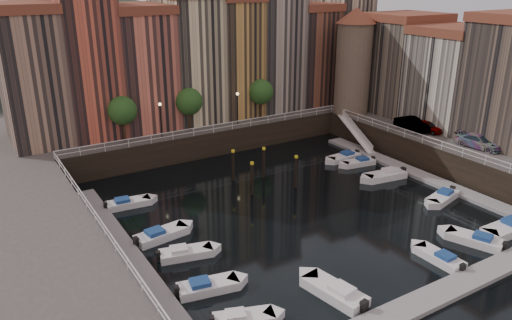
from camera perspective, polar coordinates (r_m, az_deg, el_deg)
ground at (r=47.78m, az=3.98°, el=-5.20°), size 200.00×200.00×0.00m
quay_far at (r=68.67m, az=-8.62°, el=4.02°), size 80.00×20.00×3.00m
quay_right at (r=65.47m, az=25.55°, el=1.38°), size 20.00×36.00×3.00m
dock_left at (r=40.64m, az=-14.48°, el=-10.52°), size 2.00×28.00×0.35m
dock_right at (r=57.34m, az=17.93°, el=-1.51°), size 2.00×28.00×0.35m
dock_near at (r=37.11m, az=19.81°, el=-14.40°), size 30.00×2.00×0.35m
mountains at (r=147.96m, az=-21.53°, el=14.14°), size 145.00×100.00×18.00m
far_terrace at (r=65.75m, az=-5.47°, el=11.87°), size 48.70×10.30×17.50m
right_terrace at (r=65.58m, az=21.70°, el=9.29°), size 9.30×24.30×14.00m
corner_tower at (r=67.82m, az=11.09°, el=11.20°), size 5.20×5.20×13.80m
promenade_trees at (r=59.93m, az=-7.08°, el=6.72°), size 21.20×3.20×5.20m
street_lamps at (r=59.35m, az=-6.35°, el=5.93°), size 10.36×0.36×4.18m
railings at (r=50.06m, az=0.87°, el=0.77°), size 36.08×34.04×0.52m
gangway at (r=64.52m, az=11.34°, el=3.16°), size 2.78×8.32×3.73m
mooring_pilings at (r=51.56m, az=0.59°, el=-1.17°), size 5.13×5.22×3.78m
boat_left_0 at (r=32.90m, az=-1.57°, el=-17.70°), size 4.19×2.69×0.94m
boat_left_1 at (r=35.79m, az=-5.66°, el=-14.20°), size 4.60×2.40×1.03m
boat_left_2 at (r=39.76m, az=-8.15°, el=-10.49°), size 4.45×2.47×1.00m
boat_left_3 at (r=42.57m, az=-10.86°, el=-8.40°), size 4.81×2.33×1.08m
boat_left_4 at (r=48.87m, az=-14.48°, el=-4.80°), size 4.38×1.95×0.99m
boat_right_0 at (r=47.83m, az=26.86°, el=-6.97°), size 5.23×1.96×1.20m
boat_right_1 at (r=51.85m, az=20.58°, el=-3.99°), size 4.58×2.59×1.02m
boat_right_2 at (r=55.41m, az=14.62°, el=-1.70°), size 5.02×2.39×1.13m
boat_right_3 at (r=58.68m, az=11.72°, el=-0.27°), size 4.18×2.05×0.94m
boat_right_4 at (r=59.99m, az=10.06°, el=0.33°), size 4.43×1.73×1.01m
boat_near_1 at (r=35.44m, az=9.08°, el=-14.69°), size 2.62×5.19×1.16m
boat_near_2 at (r=41.28m, az=20.29°, el=-10.45°), size 1.60×4.20×0.96m
boat_near_3 at (r=44.85m, az=23.83°, el=-8.34°), size 3.16×4.71×1.06m
car_a at (r=62.61m, az=19.10°, el=3.56°), size 1.73×3.94×1.32m
car_b at (r=62.58m, az=17.44°, el=3.85°), size 1.70×4.71×1.55m
car_c at (r=58.71m, az=24.11°, el=1.85°), size 2.63×5.15×1.43m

